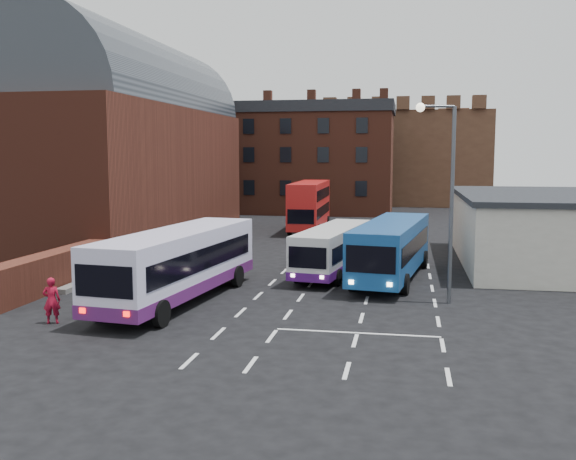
% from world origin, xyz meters
% --- Properties ---
extents(ground, '(180.00, 180.00, 0.00)m').
position_xyz_m(ground, '(0.00, 0.00, 0.00)').
color(ground, black).
extents(railway_station, '(12.00, 28.00, 16.00)m').
position_xyz_m(railway_station, '(-15.50, 21.00, 7.64)').
color(railway_station, '#602B1E').
rests_on(railway_station, ground).
extents(forecourt_wall, '(1.20, 10.00, 1.80)m').
position_xyz_m(forecourt_wall, '(-10.20, 2.00, 0.90)').
color(forecourt_wall, '#602B1E').
rests_on(forecourt_wall, ground).
extents(cream_building, '(10.40, 16.40, 4.25)m').
position_xyz_m(cream_building, '(15.00, 14.00, 2.16)').
color(cream_building, beige).
rests_on(cream_building, ground).
extents(brick_terrace, '(22.00, 10.00, 11.00)m').
position_xyz_m(brick_terrace, '(-6.00, 46.00, 5.50)').
color(brick_terrace, brown).
rests_on(brick_terrace, ground).
extents(castle_keep, '(22.00, 22.00, 12.00)m').
position_xyz_m(castle_keep, '(6.00, 66.00, 6.00)').
color(castle_keep, brown).
rests_on(castle_keep, ground).
extents(bus_white_outbound, '(3.98, 11.91, 3.19)m').
position_xyz_m(bus_white_outbound, '(-3.22, 0.69, 1.88)').
color(bus_white_outbound, silver).
rests_on(bus_white_outbound, ground).
extents(bus_white_inbound, '(3.53, 9.63, 2.57)m').
position_xyz_m(bus_white_inbound, '(2.79, 8.53, 1.52)').
color(bus_white_inbound, silver).
rests_on(bus_white_inbound, ground).
extents(bus_blue, '(4.06, 11.35, 3.03)m').
position_xyz_m(bus_blue, '(5.96, 7.57, 1.79)').
color(bus_blue, navy).
rests_on(bus_blue, ground).
extents(bus_red_double, '(2.79, 10.50, 4.18)m').
position_xyz_m(bus_red_double, '(-1.50, 28.20, 2.22)').
color(bus_red_double, red).
rests_on(bus_red_double, ground).
extents(street_lamp, '(1.71, 0.70, 8.68)m').
position_xyz_m(street_lamp, '(8.31, 2.38, 5.24)').
color(street_lamp, '#4C4F55').
rests_on(street_lamp, ground).
extents(pedestrian_red, '(0.77, 0.62, 1.81)m').
position_xyz_m(pedestrian_red, '(-6.74, -3.79, 0.91)').
color(pedestrian_red, '#A50E27').
rests_on(pedestrian_red, ground).
extents(pedestrian_beige, '(0.88, 0.83, 1.44)m').
position_xyz_m(pedestrian_beige, '(-5.02, -1.43, 0.72)').
color(pedestrian_beige, beige).
rests_on(pedestrian_beige, ground).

